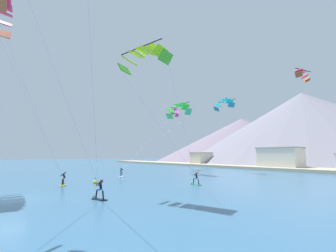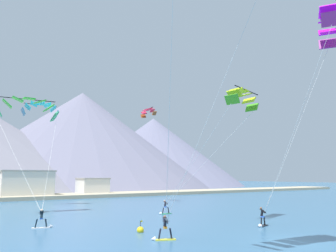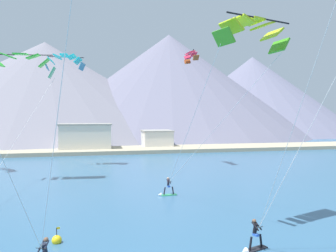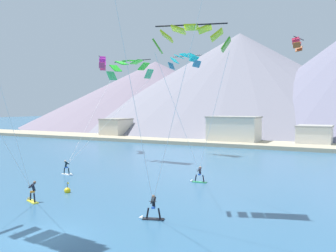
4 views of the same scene
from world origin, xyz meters
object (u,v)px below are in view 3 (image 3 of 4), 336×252
(kitesurfer_near_trail, at_px, (166,190))
(parafoil_kite_distant_high_outer, at_px, (191,55))
(kitesurfer_mid_center, at_px, (253,241))
(parafoil_kite_near_trail, at_px, (252,32))
(parafoil_kite_near_lead, at_px, (21,63))
(parafoil_kite_distant_mid_solo, at_px, (65,60))
(race_marker_buoy, at_px, (57,240))

(kitesurfer_near_trail, bearing_deg, parafoil_kite_distant_high_outer, 66.34)
(kitesurfer_mid_center, bearing_deg, parafoil_kite_near_trail, 65.46)
(parafoil_kite_near_lead, relative_size, parafoil_kite_near_trail, 1.06)
(kitesurfer_near_trail, xyz_separation_m, parafoil_kite_distant_mid_solo, (-10.35, 18.92, 14.34))
(parafoil_kite_near_lead, distance_m, race_marker_buoy, 22.91)
(kitesurfer_near_trail, height_order, parafoil_kite_distant_mid_solo, parafoil_kite_distant_mid_solo)
(parafoil_kite_distant_mid_solo, distance_m, race_marker_buoy, 31.93)
(kitesurfer_mid_center, bearing_deg, race_marker_buoy, 162.09)
(parafoil_kite_distant_high_outer, distance_m, race_marker_buoy, 33.05)
(kitesurfer_near_trail, relative_size, kitesurfer_mid_center, 1.00)
(kitesurfer_mid_center, relative_size, parafoil_kite_near_lead, 0.14)
(kitesurfer_mid_center, relative_size, parafoil_kite_distant_high_outer, 0.44)
(parafoil_kite_near_trail, height_order, parafoil_kite_distant_mid_solo, parafoil_kite_distant_mid_solo)
(parafoil_kite_near_lead, bearing_deg, race_marker_buoy, -73.13)
(parafoil_kite_near_lead, xyz_separation_m, parafoil_kite_near_trail, (17.42, -18.33, -0.31))
(parafoil_kite_distant_high_outer, bearing_deg, race_marker_buoy, -121.33)
(parafoil_kite_near_trail, distance_m, race_marker_buoy, 17.14)
(kitesurfer_near_trail, distance_m, parafoil_kite_distant_high_outer, 22.76)
(kitesurfer_mid_center, xyz_separation_m, parafoil_kite_distant_mid_solo, (-12.35, 31.66, 14.31))
(parafoil_kite_near_trail, height_order, parafoil_kite_distant_high_outer, parafoil_kite_distant_high_outer)
(kitesurfer_near_trail, distance_m, parafoil_kite_near_trail, 15.70)
(parafoil_kite_near_lead, distance_m, parafoil_kite_near_trail, 25.29)
(parafoil_kite_near_trail, bearing_deg, kitesurfer_mid_center, -114.54)
(parafoil_kite_near_lead, bearing_deg, kitesurfer_mid_center, -53.64)
(parafoil_kite_near_trail, height_order, race_marker_buoy, parafoil_kite_near_trail)
(parafoil_kite_distant_high_outer, bearing_deg, parafoil_kite_near_trail, -97.56)
(kitesurfer_mid_center, height_order, parafoil_kite_near_lead, parafoil_kite_near_lead)
(parafoil_kite_near_lead, bearing_deg, kitesurfer_near_trail, -32.57)
(kitesurfer_mid_center, xyz_separation_m, parafoil_kite_near_trail, (1.50, 3.29, 12.02))
(kitesurfer_near_trail, xyz_separation_m, race_marker_buoy, (-8.37, -9.38, -0.31))
(kitesurfer_near_trail, distance_m, parafoil_kite_distant_mid_solo, 25.89)
(race_marker_buoy, bearing_deg, parafoil_kite_near_trail, -0.29)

